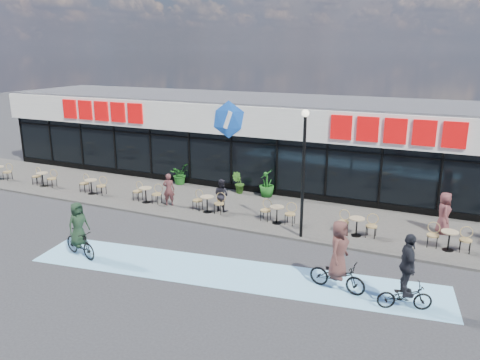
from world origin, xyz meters
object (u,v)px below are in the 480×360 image
at_px(patron_right, 221,195).
at_px(pedestrian_b, 444,213).
at_px(cyclist_a, 338,263).
at_px(patron_left, 169,189).
at_px(potted_plant_mid, 267,183).
at_px(lamp_post, 304,163).
at_px(potted_plant_left, 179,174).
at_px(potted_plant_right, 238,183).
at_px(cyclist_b, 406,278).
at_px(bistro_set_0, 0,171).

bearing_deg(patron_right, pedestrian_b, -159.25).
bearing_deg(cyclist_a, patron_left, 153.30).
xyz_separation_m(potted_plant_mid, pedestrian_b, (8.15, -1.59, 0.16)).
xyz_separation_m(lamp_post, patron_left, (-6.80, 1.12, -2.21)).
height_order(potted_plant_left, potted_plant_right, potted_plant_left).
bearing_deg(cyclist_a, potted_plant_left, 143.27).
relative_size(potted_plant_right, pedestrian_b, 0.64).
height_order(patron_left, patron_right, patron_left).
bearing_deg(potted_plant_left, cyclist_b, -33.02).
height_order(potted_plant_mid, patron_right, patron_right).
bearing_deg(patron_left, bistro_set_0, -17.47).
distance_m(patron_left, pedestrian_b, 11.94).
bearing_deg(bistro_set_0, pedestrian_b, 4.00).
relative_size(patron_left, cyclist_a, 0.67).
xyz_separation_m(lamp_post, cyclist_b, (4.24, -3.73, -2.11)).
relative_size(bistro_set_0, potted_plant_left, 1.37).
height_order(patron_right, cyclist_a, cyclist_a).
relative_size(bistro_set_0, cyclist_a, 0.68).
distance_m(lamp_post, potted_plant_left, 9.64).
bearing_deg(cyclist_a, potted_plant_mid, 124.76).
height_order(potted_plant_left, cyclist_b, cyclist_b).
distance_m(lamp_post, pedestrian_b, 6.09).
relative_size(lamp_post, potted_plant_right, 4.57).
xyz_separation_m(potted_plant_right, patron_left, (-2.18, -3.05, 0.22)).
bearing_deg(lamp_post, potted_plant_mid, 126.12).
relative_size(potted_plant_mid, cyclist_a, 0.60).
distance_m(potted_plant_left, potted_plant_right, 3.63).
distance_m(potted_plant_right, patron_left, 3.76).
bearing_deg(pedestrian_b, potted_plant_mid, 70.66).
relative_size(lamp_post, potted_plant_mid, 3.64).
xyz_separation_m(potted_plant_left, patron_left, (1.44, -3.27, 0.20)).
height_order(patron_right, pedestrian_b, pedestrian_b).
bearing_deg(patron_right, potted_plant_left, -22.83).
bearing_deg(cyclist_b, bistro_set_0, 167.85).
relative_size(bistro_set_0, patron_left, 1.00).
distance_m(patron_right, cyclist_a, 8.08).
bearing_deg(cyclist_b, patron_right, 148.50).
height_order(lamp_post, cyclist_a, lamp_post).
xyz_separation_m(potted_plant_right, cyclist_b, (8.86, -7.89, 0.32)).
height_order(lamp_post, bistro_set_0, lamp_post).
bearing_deg(patron_right, potted_plant_mid, -98.24).
bearing_deg(patron_left, potted_plant_left, -83.95).
distance_m(bistro_set_0, pedestrian_b, 23.11).
bearing_deg(bistro_set_0, patron_left, 0.25).
xyz_separation_m(potted_plant_mid, patron_right, (-1.10, -2.81, 0.06)).
bearing_deg(potted_plant_left, potted_plant_right, -3.45).
xyz_separation_m(pedestrian_b, cyclist_b, (-0.80, -6.41, 0.02)).
distance_m(potted_plant_left, patron_right, 4.98).
bearing_deg(bistro_set_0, potted_plant_mid, 12.12).
bearing_deg(potted_plant_right, patron_right, -81.55).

